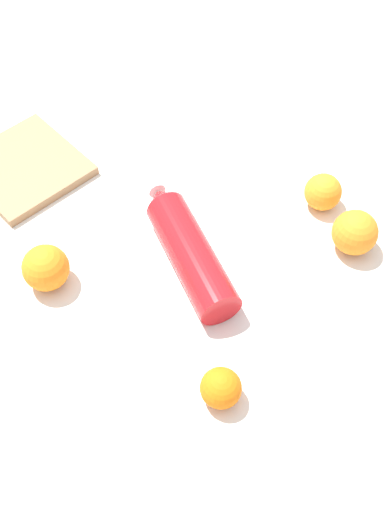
{
  "coord_description": "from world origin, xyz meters",
  "views": [
    {
      "loc": [
        0.5,
        -0.35,
        0.88
      ],
      "look_at": [
        0.01,
        0.03,
        0.04
      ],
      "focal_mm": 44.67,
      "sensor_mm": 36.0,
      "label": 1
    }
  ],
  "objects_px": {
    "water_bottle": "(187,246)",
    "orange_1": "(46,268)",
    "orange_3": "(355,232)",
    "orange_2": "(323,192)",
    "cutting_board": "(25,167)",
    "orange_0": "(221,388)"
  },
  "relations": [
    {
      "from": "orange_2",
      "to": "orange_0",
      "type": "bearing_deg",
      "value": -65.03
    },
    {
      "from": "water_bottle",
      "to": "cutting_board",
      "type": "xyz_separation_m",
      "value": [
        -0.36,
        -0.12,
        -0.03
      ]
    },
    {
      "from": "orange_1",
      "to": "cutting_board",
      "type": "height_order",
      "value": "orange_1"
    },
    {
      "from": "orange_3",
      "to": "orange_0",
      "type": "bearing_deg",
      "value": -77.83
    },
    {
      "from": "orange_2",
      "to": "cutting_board",
      "type": "bearing_deg",
      "value": -136.69
    },
    {
      "from": "water_bottle",
      "to": "orange_0",
      "type": "xyz_separation_m",
      "value": [
        0.23,
        -0.12,
        -0.0
      ]
    },
    {
      "from": "orange_1",
      "to": "orange_3",
      "type": "relative_size",
      "value": 0.99
    },
    {
      "from": "orange_3",
      "to": "cutting_board",
      "type": "xyz_separation_m",
      "value": [
        -0.51,
        -0.36,
        -0.03
      ]
    },
    {
      "from": "water_bottle",
      "to": "orange_0",
      "type": "bearing_deg",
      "value": 167.83
    },
    {
      "from": "cutting_board",
      "to": "orange_3",
      "type": "bearing_deg",
      "value": 30.12
    },
    {
      "from": "orange_0",
      "to": "orange_2",
      "type": "relative_size",
      "value": 0.92
    },
    {
      "from": "orange_1",
      "to": "orange_2",
      "type": "distance_m",
      "value": 0.5
    },
    {
      "from": "cutting_board",
      "to": "water_bottle",
      "type": "bearing_deg",
      "value": 13.17
    },
    {
      "from": "orange_0",
      "to": "orange_2",
      "type": "height_order",
      "value": "orange_2"
    },
    {
      "from": "orange_0",
      "to": "orange_2",
      "type": "bearing_deg",
      "value": 114.97
    },
    {
      "from": "water_bottle",
      "to": "orange_2",
      "type": "distance_m",
      "value": 0.27
    },
    {
      "from": "orange_0",
      "to": "cutting_board",
      "type": "relative_size",
      "value": 0.3
    },
    {
      "from": "water_bottle",
      "to": "orange_3",
      "type": "relative_size",
      "value": 3.83
    },
    {
      "from": "orange_2",
      "to": "orange_3",
      "type": "xyz_separation_m",
      "value": [
        0.1,
        -0.03,
        0.01
      ]
    },
    {
      "from": "orange_0",
      "to": "cutting_board",
      "type": "xyz_separation_m",
      "value": [
        -0.59,
        -0.0,
        -0.02
      ]
    },
    {
      "from": "water_bottle",
      "to": "orange_1",
      "type": "height_order",
      "value": "orange_1"
    },
    {
      "from": "orange_3",
      "to": "orange_2",
      "type": "bearing_deg",
      "value": 165.05
    }
  ]
}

